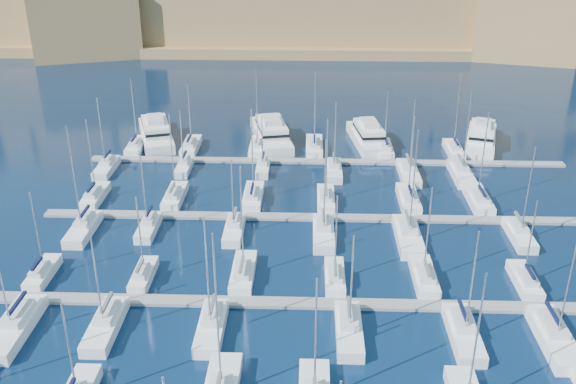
{
  "coord_description": "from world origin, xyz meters",
  "views": [
    {
      "loc": [
        -3.04,
        -74.07,
        43.03
      ],
      "look_at": [
        -5.77,
        6.0,
        6.09
      ],
      "focal_mm": 40.0,
      "sensor_mm": 36.0,
      "label": 1
    }
  ],
  "objects_px": {
    "motor_yacht_a": "(156,132)",
    "motor_yacht_c": "(368,136)",
    "motor_yacht_b": "(271,133)",
    "motor_yacht_d": "(481,137)"
  },
  "relations": [
    {
      "from": "motor_yacht_a",
      "to": "motor_yacht_b",
      "type": "height_order",
      "value": "same"
    },
    {
      "from": "motor_yacht_d",
      "to": "motor_yacht_c",
      "type": "bearing_deg",
      "value": -179.59
    },
    {
      "from": "motor_yacht_c",
      "to": "motor_yacht_a",
      "type": "bearing_deg",
      "value": 179.03
    },
    {
      "from": "motor_yacht_a",
      "to": "motor_yacht_c",
      "type": "relative_size",
      "value": 1.1
    },
    {
      "from": "motor_yacht_a",
      "to": "motor_yacht_d",
      "type": "height_order",
      "value": "same"
    },
    {
      "from": "motor_yacht_b",
      "to": "motor_yacht_a",
      "type": "bearing_deg",
      "value": -178.73
    },
    {
      "from": "motor_yacht_a",
      "to": "motor_yacht_c",
      "type": "height_order",
      "value": "same"
    },
    {
      "from": "motor_yacht_b",
      "to": "motor_yacht_c",
      "type": "xyz_separation_m",
      "value": [
        18.49,
        -1.18,
        0.0
      ]
    },
    {
      "from": "motor_yacht_a",
      "to": "motor_yacht_b",
      "type": "distance_m",
      "value": 22.29
    },
    {
      "from": "motor_yacht_a",
      "to": "motor_yacht_c",
      "type": "distance_m",
      "value": 40.78
    }
  ]
}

